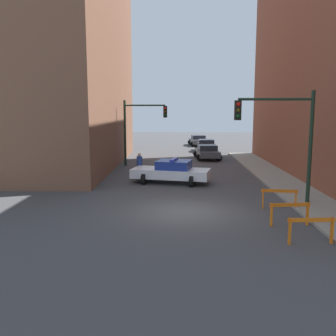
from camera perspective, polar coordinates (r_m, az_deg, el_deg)
The scene contains 13 objects.
ground_plane at distance 16.60m, azimuth 2.34°, elevation -6.66°, with size 120.00×120.00×0.00m, color #424244.
sidewalk_right at distance 17.82m, azimuth 22.82°, elevation -6.08°, with size 2.40×44.00×0.12m.
building_corner_left at distance 32.37m, azimuth -20.54°, elevation 14.29°, with size 14.00×20.00×15.64m.
traffic_light_near at distance 18.14m, azimuth 17.52°, elevation 5.57°, with size 3.64×0.35×5.20m.
traffic_light_far at distance 29.84m, azimuth -4.49°, elevation 6.81°, with size 3.44×0.35×5.20m.
police_car at distance 22.85m, azimuth 0.55°, elevation -0.52°, with size 5.00×3.01×1.52m.
parked_car_near at distance 34.28m, azimuth 6.00°, elevation 2.48°, with size 2.43×4.39×1.31m.
parked_car_mid at distance 40.67m, azimuth 5.80°, elevation 3.47°, with size 2.31×4.32×1.31m.
parked_car_far at distance 47.34m, azimuth 4.61°, elevation 4.24°, with size 2.53×4.45×1.31m.
pedestrian_crossing at distance 24.52m, azimuth -4.37°, elevation 0.42°, with size 0.47×0.47×1.66m.
barrier_front at distance 13.43m, azimuth 20.98°, elevation -8.27°, with size 1.60×0.28×0.90m.
barrier_mid at distance 15.23m, azimuth 18.05°, elevation -6.13°, with size 1.60×0.33×0.90m.
barrier_back at distance 17.64m, azimuth 16.61°, elevation -4.04°, with size 1.59×0.33×0.90m.
Camera 1 is at (-0.32, -16.00, 4.43)m, focal length 40.00 mm.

